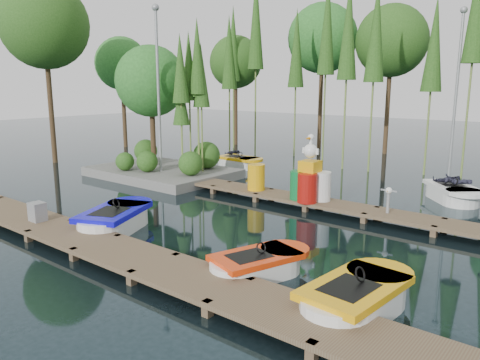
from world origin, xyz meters
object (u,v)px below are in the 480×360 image
Objects in this scene: boat_red at (258,266)px; boat_yellow_far at (239,162)px; yellow_barrel at (256,177)px; utility_cabinet at (37,212)px; boat_blue at (115,220)px; drum_cluster at (310,181)px; island at (160,104)px.

boat_red is 1.00× the size of boat_yellow_far.
boat_yellow_far is 2.78× the size of yellow_barrel.
boat_yellow_far is at bearing 134.91° from yellow_barrel.
boat_red is 6.87m from utility_cabinet.
drum_cluster is at bearing 35.84° from boat_blue.
yellow_barrel is at bearing -7.58° from island.
island reaches higher than utility_cabinet.
yellow_barrel is at bearing 57.52° from boat_blue.
boat_blue is at bearing -120.31° from drum_cluster.
utility_cabinet reaches higher than boat_red.
yellow_barrel reaches higher than boat_yellow_far.
boat_blue is at bearing -48.18° from boat_yellow_far.
island reaches higher than drum_cluster.
yellow_barrel reaches higher than boat_red.
utility_cabinet is (3.51, -7.79, -2.62)m from island.
boat_yellow_far is at bearing 100.00° from utility_cabinet.
island is at bearing 173.44° from drum_cluster.
island reaches higher than boat_red.
boat_blue is (5.10, -6.34, -2.90)m from island.
yellow_barrel is at bearing 70.83° from utility_cabinet.
boat_blue is 6.28m from drum_cluster.
boat_red is (10.23, -6.41, -2.95)m from island.
boat_yellow_far is 4.95× the size of utility_cabinet.
boat_blue is 1.22× the size of boat_yellow_far.
utility_cabinet is (-6.72, -1.38, 0.33)m from boat_red.
drum_cluster is at bearing 55.26° from utility_cabinet.
drum_cluster is at bearing -12.37° from boat_yellow_far.
boat_blue is at bearing -51.22° from island.
yellow_barrel is (4.46, -4.47, 0.50)m from boat_yellow_far.
island is at bearing -89.96° from boat_yellow_far.
yellow_barrel is 2.32m from drum_cluster.
yellow_barrel is at bearing 176.07° from drum_cluster.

